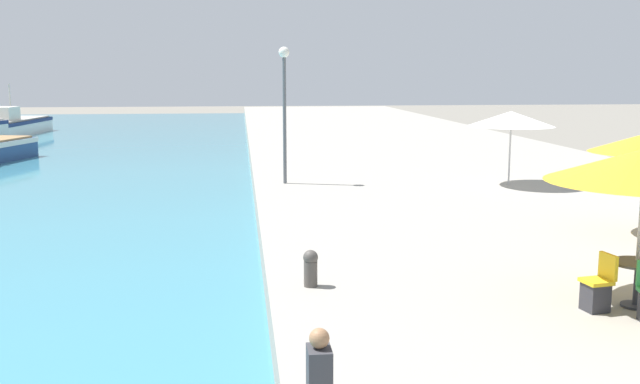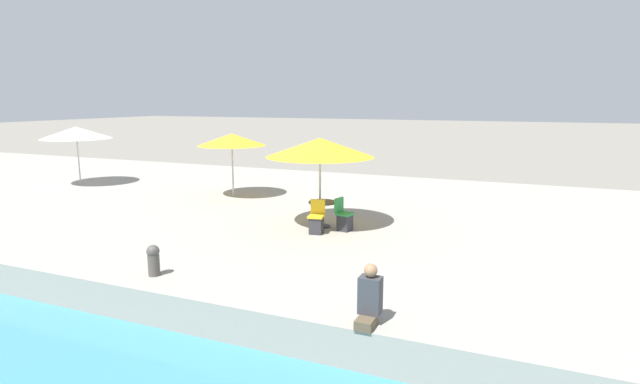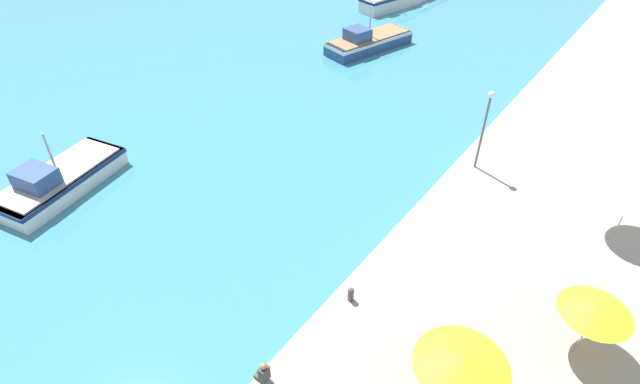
{
  "view_description": "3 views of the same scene",
  "coord_description": "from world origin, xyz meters",
  "px_view_note": "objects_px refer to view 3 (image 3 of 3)",
  "views": [
    {
      "loc": [
        -0.42,
        1.66,
        4.44
      ],
      "look_at": [
        1.5,
        18.89,
        1.55
      ],
      "focal_mm": 40.0,
      "sensor_mm": 36.0,
      "label": 1
    },
    {
      "loc": [
        -6.98,
        6.66,
        4.35
      ],
      "look_at": [
        5.87,
        12.1,
        1.75
      ],
      "focal_mm": 28.0,
      "sensor_mm": 36.0,
      "label": 2
    },
    {
      "loc": [
        7.64,
        2.3,
        16.57
      ],
      "look_at": [
        -4.0,
        18.0,
        1.35
      ],
      "focal_mm": 28.0,
      "sensor_mm": 36.0,
      "label": 3
    }
  ],
  "objects_px": {
    "person_at_quay": "(263,373)",
    "fishing_boat_near": "(58,180)",
    "cafe_umbrella_white": "(597,309)",
    "mooring_bollard": "(351,294)",
    "cafe_umbrella_pink": "(463,361)",
    "lamppost": "(486,117)",
    "cafe_umbrella_striped": "(633,195)",
    "fishing_boat_mid": "(368,41)"
  },
  "relations": [
    {
      "from": "person_at_quay",
      "to": "fishing_boat_near",
      "type": "bearing_deg",
      "value": 172.23
    },
    {
      "from": "cafe_umbrella_white",
      "to": "mooring_bollard",
      "type": "bearing_deg",
      "value": -158.28
    },
    {
      "from": "cafe_umbrella_pink",
      "to": "cafe_umbrella_white",
      "type": "bearing_deg",
      "value": 59.0
    },
    {
      "from": "cafe_umbrella_white",
      "to": "lamppost",
      "type": "relative_size",
      "value": 0.55
    },
    {
      "from": "cafe_umbrella_striped",
      "to": "lamppost",
      "type": "bearing_deg",
      "value": 170.85
    },
    {
      "from": "person_at_quay",
      "to": "cafe_umbrella_white",
      "type": "bearing_deg",
      "value": 43.49
    },
    {
      "from": "fishing_boat_near",
      "to": "fishing_boat_mid",
      "type": "height_order",
      "value": "fishing_boat_mid"
    },
    {
      "from": "fishing_boat_mid",
      "to": "cafe_umbrella_white",
      "type": "height_order",
      "value": "fishing_boat_mid"
    },
    {
      "from": "cafe_umbrella_pink",
      "to": "cafe_umbrella_striped",
      "type": "distance_m",
      "value": 12.55
    },
    {
      "from": "fishing_boat_mid",
      "to": "cafe_umbrella_white",
      "type": "bearing_deg",
      "value": -28.04
    },
    {
      "from": "fishing_boat_near",
      "to": "person_at_quay",
      "type": "distance_m",
      "value": 16.86
    },
    {
      "from": "fishing_boat_mid",
      "to": "cafe_umbrella_pink",
      "type": "bearing_deg",
      "value": -37.71
    },
    {
      "from": "fishing_boat_mid",
      "to": "lamppost",
      "type": "relative_size",
      "value": 1.83
    },
    {
      "from": "cafe_umbrella_white",
      "to": "cafe_umbrella_striped",
      "type": "bearing_deg",
      "value": 91.94
    },
    {
      "from": "cafe_umbrella_pink",
      "to": "cafe_umbrella_white",
      "type": "xyz_separation_m",
      "value": [
        2.85,
        4.74,
        -0.14
      ]
    },
    {
      "from": "fishing_boat_near",
      "to": "mooring_bollard",
      "type": "height_order",
      "value": "fishing_boat_near"
    },
    {
      "from": "cafe_umbrella_striped",
      "to": "person_at_quay",
      "type": "height_order",
      "value": "cafe_umbrella_striped"
    },
    {
      "from": "cafe_umbrella_white",
      "to": "person_at_quay",
      "type": "xyz_separation_m",
      "value": [
        -8.38,
        -7.95,
        -1.69
      ]
    },
    {
      "from": "fishing_boat_mid",
      "to": "cafe_umbrella_striped",
      "type": "distance_m",
      "value": 25.91
    },
    {
      "from": "fishing_boat_near",
      "to": "cafe_umbrella_white",
      "type": "relative_size",
      "value": 2.96
    },
    {
      "from": "cafe_umbrella_pink",
      "to": "cafe_umbrella_striped",
      "type": "height_order",
      "value": "cafe_umbrella_pink"
    },
    {
      "from": "cafe_umbrella_pink",
      "to": "mooring_bollard",
      "type": "bearing_deg",
      "value": 162.91
    },
    {
      "from": "mooring_bollard",
      "to": "fishing_boat_near",
      "type": "bearing_deg",
      "value": -171.69
    },
    {
      "from": "fishing_boat_near",
      "to": "cafe_umbrella_white",
      "type": "bearing_deg",
      "value": 1.56
    },
    {
      "from": "cafe_umbrella_white",
      "to": "person_at_quay",
      "type": "height_order",
      "value": "cafe_umbrella_white"
    },
    {
      "from": "lamppost",
      "to": "person_at_quay",
      "type": "bearing_deg",
      "value": -92.44
    },
    {
      "from": "cafe_umbrella_striped",
      "to": "person_at_quay",
      "type": "xyz_separation_m",
      "value": [
        -8.13,
        -15.48,
        -1.77
      ]
    },
    {
      "from": "cafe_umbrella_striped",
      "to": "mooring_bollard",
      "type": "relative_size",
      "value": 4.35
    },
    {
      "from": "fishing_boat_near",
      "to": "lamppost",
      "type": "distance_m",
      "value": 22.8
    },
    {
      "from": "fishing_boat_mid",
      "to": "cafe_umbrella_striped",
      "type": "relative_size",
      "value": 2.93
    },
    {
      "from": "fishing_boat_near",
      "to": "cafe_umbrella_pink",
      "type": "bearing_deg",
      "value": -8.79
    },
    {
      "from": "fishing_boat_mid",
      "to": "cafe_umbrella_pink",
      "type": "distance_m",
      "value": 32.3
    },
    {
      "from": "lamppost",
      "to": "fishing_boat_near",
      "type": "bearing_deg",
      "value": -140.41
    },
    {
      "from": "mooring_bollard",
      "to": "lamppost",
      "type": "distance_m",
      "value": 12.21
    },
    {
      "from": "person_at_quay",
      "to": "fishing_boat_mid",
      "type": "bearing_deg",
      "value": 115.77
    },
    {
      "from": "cafe_umbrella_white",
      "to": "mooring_bollard",
      "type": "height_order",
      "value": "cafe_umbrella_white"
    },
    {
      "from": "mooring_bollard",
      "to": "person_at_quay",
      "type": "bearing_deg",
      "value": -94.99
    },
    {
      "from": "cafe_umbrella_striped",
      "to": "person_at_quay",
      "type": "distance_m",
      "value": 17.57
    },
    {
      "from": "cafe_umbrella_pink",
      "to": "person_at_quay",
      "type": "distance_m",
      "value": 6.65
    },
    {
      "from": "cafe_umbrella_striped",
      "to": "cafe_umbrella_pink",
      "type": "bearing_deg",
      "value": -101.94
    },
    {
      "from": "fishing_boat_near",
      "to": "cafe_umbrella_striped",
      "type": "relative_size",
      "value": 2.61
    },
    {
      "from": "fishing_boat_mid",
      "to": "fishing_boat_near",
      "type": "bearing_deg",
      "value": -80.8
    }
  ]
}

